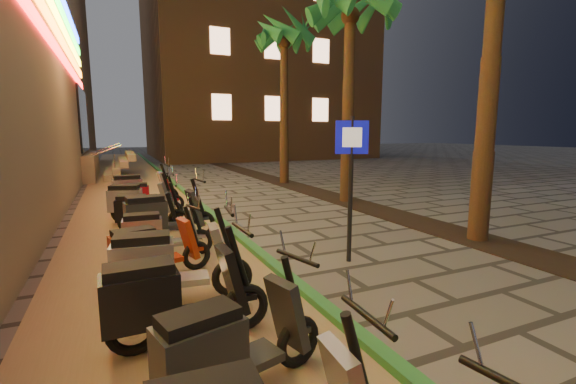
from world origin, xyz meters
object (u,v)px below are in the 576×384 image
scooter_10 (137,202)px  scooter_6 (150,250)px  scooter_7 (157,233)px  scooter_12 (138,190)px  scooter_5 (166,264)px  scooter_3 (228,346)px  scooter_11 (146,196)px  scooter_4 (168,299)px  scooter_8 (160,216)px  scooter_9 (143,211)px  pedestrian_sign (351,169)px

scooter_10 → scooter_6: bearing=-73.8°
scooter_7 → scooter_12: bearing=94.9°
scooter_12 → scooter_5: bearing=-94.5°
scooter_5 → scooter_12: 6.96m
scooter_3 → scooter_6: (-0.34, 3.06, -0.02)m
scooter_3 → scooter_7: size_ratio=1.04×
scooter_6 → scooter_12: scooter_12 is taller
scooter_5 → scooter_11: 6.07m
scooter_4 → scooter_10: 6.07m
scooter_11 → scooter_8: bearing=-83.3°
scooter_8 → scooter_10: scooter_8 is taller
scooter_7 → scooter_8: size_ratio=0.84×
scooter_7 → scooter_11: size_ratio=0.96×
scooter_6 → scooter_9: scooter_9 is taller
scooter_3 → pedestrian_sign: bearing=27.0°
scooter_3 → scooter_6: 3.08m
scooter_4 → scooter_12: size_ratio=0.94×
scooter_6 → scooter_9: (0.11, 3.02, 0.01)m
scooter_4 → scooter_11: 7.12m
scooter_8 → scooter_6: bearing=-106.9°
scooter_5 → scooter_4: bearing=-88.4°
scooter_8 → scooter_9: 1.06m
scooter_4 → scooter_11: (0.30, 7.11, -0.04)m
scooter_10 → scooter_12: (0.14, 1.93, 0.03)m
scooter_4 → scooter_10: bearing=88.6°
pedestrian_sign → scooter_4: size_ratio=1.43×
scooter_9 → scooter_12: size_ratio=0.85×
scooter_8 → scooter_9: (-0.25, 1.03, -0.07)m
scooter_7 → scooter_12: 4.99m
scooter_5 → scooter_7: bearing=94.9°
scooter_6 → scooter_8: size_ratio=0.84×
scooter_7 → scooter_11: bearing=93.0°
pedestrian_sign → scooter_7: size_ratio=1.61×
scooter_9 → scooter_10: (-0.09, 1.02, 0.06)m
scooter_7 → scooter_3: bearing=-83.3°
scooter_9 → scooter_12: (0.05, 2.95, 0.08)m
scooter_9 → scooter_10: scooter_10 is taller
scooter_12 → scooter_8: bearing=-91.2°
scooter_7 → scooter_10: (-0.17, 3.06, 0.07)m
scooter_9 → scooter_11: 2.07m
scooter_7 → scooter_12: scooter_12 is taller
pedestrian_sign → scooter_10: size_ratio=1.42×
scooter_11 → scooter_5: bearing=-86.1°
scooter_4 → scooter_7: bearing=85.3°
scooter_3 → scooter_9: (-0.23, 6.09, -0.01)m
pedestrian_sign → scooter_9: (-3.08, 3.53, -1.12)m
scooter_9 → scooter_7: bearing=-77.3°
scooter_7 → scooter_9: (-0.08, 2.03, 0.01)m
scooter_7 → scooter_11: scooter_11 is taller
scooter_4 → scooter_9: 5.05m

